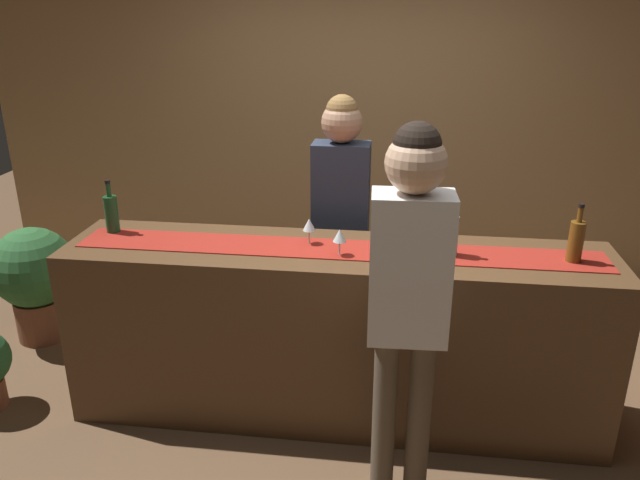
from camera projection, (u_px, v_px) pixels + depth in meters
ground_plane at (335, 409)px, 3.59m from camera, size 10.00×10.00×0.00m
back_wall at (362, 104)px, 4.82m from camera, size 6.00×0.12×2.90m
bar_counter at (335, 333)px, 3.41m from camera, size 2.88×0.60×1.00m
counter_runner_cloth at (336, 249)px, 3.23m from camera, size 2.74×0.28×0.01m
wine_bottle_clear at (451, 235)px, 3.11m from camera, size 0.07×0.07×0.30m
wine_bottle_green at (111, 213)px, 3.43m from camera, size 0.07×0.07×0.30m
wine_bottle_amber at (576, 241)px, 3.04m from camera, size 0.07×0.07×0.30m
wine_glass_near_customer at (340, 236)px, 3.12m from camera, size 0.07×0.07×0.14m
wine_glass_mid_counter at (309, 226)px, 3.27m from camera, size 0.07×0.07×0.14m
wine_glass_far_end at (388, 231)px, 3.19m from camera, size 0.07×0.07×0.14m
bartender at (341, 204)px, 3.75m from camera, size 0.34×0.24×1.71m
customer_sipping at (409, 279)px, 2.62m from camera, size 0.35×0.25×1.78m
potted_plant_tall at (35, 276)px, 4.20m from camera, size 0.55×0.55×0.80m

